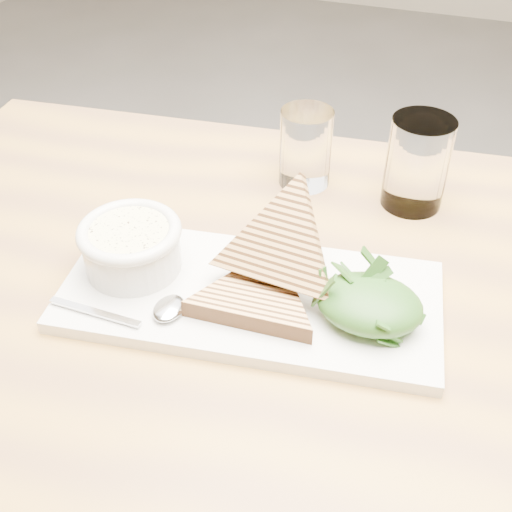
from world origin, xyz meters
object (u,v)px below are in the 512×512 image
(glass_near, at_px, (306,148))
(glass_far, at_px, (417,163))
(platter, at_px, (250,297))
(soup_bowl, at_px, (132,252))
(table_top, at_px, (321,332))

(glass_near, xyz_separation_m, glass_far, (0.15, -0.00, 0.01))
(platter, relative_size, glass_far, 3.38)
(platter, xyz_separation_m, glass_near, (-0.01, 0.25, 0.05))
(soup_bowl, height_order, glass_near, glass_near)
(platter, bearing_deg, glass_near, 92.34)
(table_top, distance_m, platter, 0.09)
(table_top, relative_size, glass_far, 9.80)
(table_top, xyz_separation_m, soup_bowl, (-0.22, -0.00, 0.06))
(soup_bowl, bearing_deg, glass_near, 63.35)
(platter, height_order, glass_far, glass_far)
(glass_far, bearing_deg, glass_near, 178.94)
(soup_bowl, bearing_deg, platter, 1.40)
(soup_bowl, xyz_separation_m, glass_far, (0.28, 0.25, 0.02))
(platter, bearing_deg, soup_bowl, -178.60)
(soup_bowl, height_order, glass_far, glass_far)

